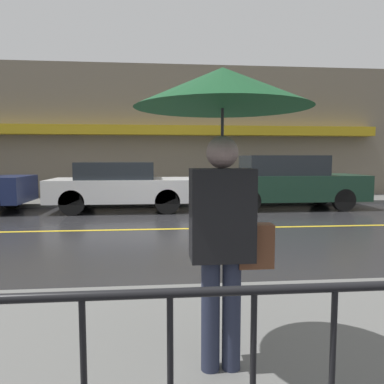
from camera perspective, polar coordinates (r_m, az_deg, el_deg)
name	(u,v)px	position (r m, az deg, el deg)	size (l,w,h in m)	color
ground_plane	(159,229)	(8.36, -5.12, -5.68)	(80.00, 80.00, 0.00)	#262628
sidewalk_near	(164,365)	(3.05, -4.31, -24.81)	(28.00, 3.18, 0.11)	#60605E
sidewalk_far	(158,201)	(13.36, -5.28, -1.33)	(28.00, 2.16, 0.11)	#60605E
lane_marking	(159,229)	(8.36, -5.12, -5.66)	(25.20, 0.12, 0.01)	gold
building_storefront	(157,132)	(14.51, -5.38, 9.03)	(28.00, 0.85, 5.08)	#706656
pedestrian	(223,124)	(2.50, 4.75, 10.31)	(1.16, 1.16, 2.05)	#23283D
car_white	(121,185)	(11.37, -10.74, 0.99)	(4.22, 1.88, 1.45)	silver
car_dark_green	(286,182)	(12.02, 14.19, 1.51)	(4.60, 1.80, 1.65)	#193828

